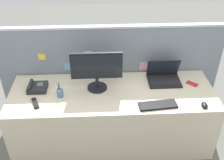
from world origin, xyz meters
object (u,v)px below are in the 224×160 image
at_px(desktop_monitor, 97,69).
at_px(laptop, 164,76).
at_px(computer_mouse_right_hand, 205,105).
at_px(cell_phone_red_case, 192,84).
at_px(tv_remote, 35,103).
at_px(desk_phone, 37,87).
at_px(pen_cup, 60,93).
at_px(keyboard_main, 158,105).

height_order(desktop_monitor, laptop, desktop_monitor).
distance_m(desktop_monitor, computer_mouse_right_hand, 1.16).
bearing_deg(laptop, desktop_monitor, -171.40).
bearing_deg(cell_phone_red_case, tv_remote, 140.66).
xyz_separation_m(computer_mouse_right_hand, tv_remote, (-1.70, 0.13, -0.01)).
bearing_deg(tv_remote, computer_mouse_right_hand, -27.06).
height_order(desktop_monitor, tv_remote, desktop_monitor).
height_order(laptop, computer_mouse_right_hand, laptop).
height_order(desk_phone, cell_phone_red_case, desk_phone).
relative_size(desktop_monitor, computer_mouse_right_hand, 5.47).
distance_m(desk_phone, pen_cup, 0.30).
bearing_deg(keyboard_main, laptop, 66.24).
bearing_deg(computer_mouse_right_hand, pen_cup, 173.78).
bearing_deg(tv_remote, keyboard_main, -27.20).
xyz_separation_m(desktop_monitor, desk_phone, (-0.66, 0.00, -0.22)).
height_order(keyboard_main, tv_remote, keyboard_main).
bearing_deg(computer_mouse_right_hand, tv_remote, 178.82).
xyz_separation_m(desk_phone, tv_remote, (0.03, -0.25, -0.02)).
relative_size(cell_phone_red_case, tv_remote, 0.74).
bearing_deg(laptop, cell_phone_red_case, -18.18).
distance_m(laptop, pen_cup, 1.17).
relative_size(pen_cup, tv_remote, 1.04).
height_order(keyboard_main, cell_phone_red_case, keyboard_main).
distance_m(laptop, desk_phone, 1.42).
relative_size(laptop, tv_remote, 2.14).
bearing_deg(desktop_monitor, computer_mouse_right_hand, -19.32).
bearing_deg(keyboard_main, cell_phone_red_case, 32.46).
relative_size(desk_phone, tv_remote, 1.22).
xyz_separation_m(pen_cup, cell_phone_red_case, (1.45, 0.15, -0.04)).
height_order(laptop, cell_phone_red_case, laptop).
bearing_deg(desk_phone, computer_mouse_right_hand, -12.35).
relative_size(laptop, computer_mouse_right_hand, 3.63).
bearing_deg(keyboard_main, desktop_monitor, 144.93).
bearing_deg(desktop_monitor, tv_remote, -158.55).
bearing_deg(laptop, keyboard_main, -108.24).
distance_m(keyboard_main, cell_phone_red_case, 0.58).
relative_size(laptop, desk_phone, 1.76).
distance_m(desk_phone, cell_phone_red_case, 1.72).
distance_m(cell_phone_red_case, tv_remote, 1.71).
bearing_deg(tv_remote, pen_cup, 2.00).
bearing_deg(desktop_monitor, pen_cup, -160.70).
bearing_deg(pen_cup, cell_phone_red_case, 5.88).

